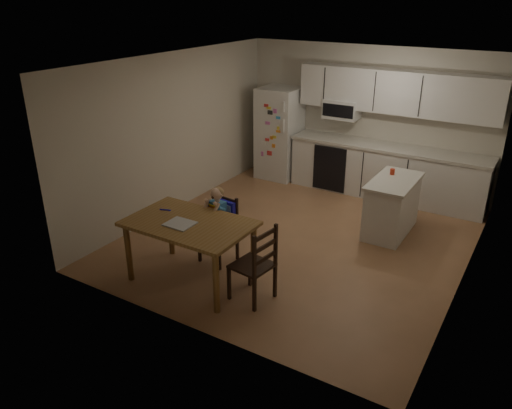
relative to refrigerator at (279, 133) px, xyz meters
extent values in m
cube|color=#926644|center=(1.55, -2.15, -0.85)|extent=(4.50, 5.00, 0.01)
cube|color=beige|center=(1.55, 0.35, 0.40)|extent=(4.50, 0.02, 2.50)
cube|color=beige|center=(-0.70, -2.15, 0.40)|extent=(0.02, 5.00, 2.50)
cube|color=beige|center=(3.80, -2.15, 0.40)|extent=(0.02, 5.00, 2.50)
cube|color=white|center=(1.55, -2.15, 1.65)|extent=(4.50, 5.00, 0.01)
cube|color=silver|center=(0.00, 0.00, 0.00)|extent=(0.72, 0.70, 1.70)
cube|color=silver|center=(2.08, 0.05, -0.42)|extent=(3.34, 0.60, 0.86)
cube|color=beige|center=(2.08, 0.04, 0.04)|extent=(3.37, 0.62, 0.05)
cube|color=black|center=(1.16, -0.26, -0.42)|extent=(0.60, 0.02, 0.80)
cube|color=silver|center=(2.08, 0.18, 0.95)|extent=(3.34, 0.34, 0.70)
cube|color=silver|center=(1.16, 0.15, 0.57)|extent=(0.60, 0.38, 0.33)
cube|color=silver|center=(2.60, -1.27, -0.46)|extent=(0.53, 1.07, 0.78)
cube|color=beige|center=(2.60, -1.27, -0.04)|extent=(0.59, 1.12, 0.04)
cylinder|color=red|center=(2.50, -1.07, 0.02)|extent=(0.07, 0.07, 0.09)
cube|color=brown|center=(0.92, -3.88, -0.07)|extent=(1.49, 0.96, 0.04)
cylinder|color=brown|center=(0.26, -4.27, -0.47)|extent=(0.07, 0.07, 0.76)
cylinder|color=brown|center=(0.26, -3.49, -0.47)|extent=(0.07, 0.07, 0.76)
cylinder|color=brown|center=(1.58, -4.27, -0.47)|extent=(0.07, 0.07, 0.76)
cylinder|color=brown|center=(1.58, -3.49, -0.47)|extent=(0.07, 0.07, 0.76)
cube|color=#B7B7BC|center=(0.87, -3.99, -0.05)|extent=(0.33, 0.28, 0.01)
cylinder|color=#1F1BCB|center=(0.44, -3.77, -0.04)|extent=(0.12, 0.06, 0.02)
cube|color=black|center=(0.92, -3.31, -0.44)|extent=(0.44, 0.44, 0.03)
cube|color=black|center=(0.72, -3.46, -0.65)|extent=(0.04, 0.04, 0.39)
cube|color=black|center=(0.76, -3.11, -0.65)|extent=(0.04, 0.04, 0.39)
cube|color=black|center=(1.07, -3.51, -0.65)|extent=(0.04, 0.04, 0.39)
cube|color=black|center=(1.12, -3.15, -0.65)|extent=(0.04, 0.04, 0.39)
cube|color=black|center=(0.94, -3.13, -0.20)|extent=(0.39, 0.08, 0.47)
cube|color=#1F1BCB|center=(0.92, -3.31, -0.38)|extent=(0.39, 0.36, 0.09)
cube|color=#1F1BCB|center=(0.93, -3.18, -0.18)|extent=(0.36, 0.10, 0.32)
cube|color=#4D8FD0|center=(0.92, -3.33, -0.33)|extent=(0.30, 0.27, 0.01)
cube|color=#2F76B9|center=(0.92, -3.30, -0.12)|extent=(0.22, 0.15, 0.24)
cube|color=#C6521A|center=(0.91, -3.36, -0.13)|extent=(0.18, 0.03, 0.19)
sphere|color=beige|center=(0.92, -3.31, 0.11)|extent=(0.18, 0.18, 0.16)
ellipsoid|color=olive|center=(0.92, -3.31, 0.13)|extent=(0.18, 0.17, 0.13)
cube|color=black|center=(1.77, -3.83, -0.41)|extent=(0.47, 0.47, 0.03)
cube|color=black|center=(1.61, -3.61, -0.64)|extent=(0.04, 0.04, 0.42)
cube|color=black|center=(1.98, -3.67, -0.64)|extent=(0.04, 0.04, 0.42)
cube|color=black|center=(1.55, -3.99, -0.64)|extent=(0.04, 0.04, 0.42)
cube|color=black|center=(1.93, -4.04, -0.64)|extent=(0.04, 0.04, 0.42)
cube|color=black|center=(1.96, -3.85, -0.15)|extent=(0.09, 0.42, 0.50)
camera|label=1|loc=(4.39, -8.04, 2.50)|focal=35.00mm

